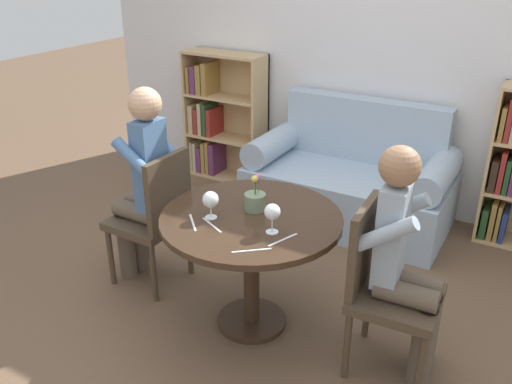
{
  "coord_description": "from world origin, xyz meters",
  "views": [
    {
      "loc": [
        1.3,
        -2.2,
        2.02
      ],
      "look_at": [
        0.0,
        0.05,
        0.82
      ],
      "focal_mm": 38.0,
      "sensor_mm": 36.0,
      "label": 1
    }
  ],
  "objects_px": {
    "chair_right": "(383,283)",
    "person_left": "(143,184)",
    "bookshelf_left": "(218,119)",
    "flower_vase": "(255,199)",
    "couch": "(350,182)",
    "wine_glass_left": "(210,200)",
    "wine_glass_right": "(272,213)",
    "person_right": "(405,263)",
    "chair_left": "(156,214)"
  },
  "relations": [
    {
      "from": "person_left",
      "to": "person_right",
      "type": "bearing_deg",
      "value": 90.48
    },
    {
      "from": "flower_vase",
      "to": "person_left",
      "type": "bearing_deg",
      "value": -179.72
    },
    {
      "from": "person_right",
      "to": "wine_glass_right",
      "type": "height_order",
      "value": "person_right"
    },
    {
      "from": "flower_vase",
      "to": "chair_right",
      "type": "bearing_deg",
      "value": -2.38
    },
    {
      "from": "chair_left",
      "to": "wine_glass_right",
      "type": "distance_m",
      "value": 0.98
    },
    {
      "from": "bookshelf_left",
      "to": "wine_glass_right",
      "type": "height_order",
      "value": "bookshelf_left"
    },
    {
      "from": "bookshelf_left",
      "to": "flower_vase",
      "type": "bearing_deg",
      "value": -51.1
    },
    {
      "from": "wine_glass_left",
      "to": "flower_vase",
      "type": "distance_m",
      "value": 0.26
    },
    {
      "from": "bookshelf_left",
      "to": "wine_glass_right",
      "type": "bearing_deg",
      "value": -50.08
    },
    {
      "from": "bookshelf_left",
      "to": "wine_glass_right",
      "type": "xyz_separation_m",
      "value": [
        1.59,
        -1.9,
        0.27
      ]
    },
    {
      "from": "person_left",
      "to": "wine_glass_right",
      "type": "height_order",
      "value": "person_left"
    },
    {
      "from": "chair_right",
      "to": "flower_vase",
      "type": "distance_m",
      "value": 0.79
    },
    {
      "from": "couch",
      "to": "wine_glass_left",
      "type": "bearing_deg",
      "value": -96.04
    },
    {
      "from": "person_right",
      "to": "flower_vase",
      "type": "xyz_separation_m",
      "value": [
        -0.84,
        0.02,
        0.12
      ]
    },
    {
      "from": "person_left",
      "to": "person_right",
      "type": "xyz_separation_m",
      "value": [
        1.63,
        -0.02,
        -0.04
      ]
    },
    {
      "from": "flower_vase",
      "to": "bookshelf_left",
      "type": "bearing_deg",
      "value": 128.9
    },
    {
      "from": "chair_right",
      "to": "person_left",
      "type": "bearing_deg",
      "value": 85.87
    },
    {
      "from": "couch",
      "to": "person_left",
      "type": "relative_size",
      "value": 1.19
    },
    {
      "from": "couch",
      "to": "chair_right",
      "type": "bearing_deg",
      "value": -63.88
    },
    {
      "from": "bookshelf_left",
      "to": "person_left",
      "type": "distance_m",
      "value": 1.82
    },
    {
      "from": "couch",
      "to": "wine_glass_right",
      "type": "distance_m",
      "value": 1.71
    },
    {
      "from": "couch",
      "to": "wine_glass_right",
      "type": "height_order",
      "value": "couch"
    },
    {
      "from": "person_right",
      "to": "wine_glass_right",
      "type": "xyz_separation_m",
      "value": [
        -0.64,
        -0.16,
        0.17
      ]
    },
    {
      "from": "chair_right",
      "to": "wine_glass_left",
      "type": "distance_m",
      "value": 0.97
    },
    {
      "from": "bookshelf_left",
      "to": "person_right",
      "type": "bearing_deg",
      "value": -38.02
    },
    {
      "from": "chair_right",
      "to": "wine_glass_left",
      "type": "bearing_deg",
      "value": 97.48
    },
    {
      "from": "couch",
      "to": "bookshelf_left",
      "type": "xyz_separation_m",
      "value": [
        -1.41,
        0.27,
        0.23
      ]
    },
    {
      "from": "couch",
      "to": "chair_right",
      "type": "xyz_separation_m",
      "value": [
        0.73,
        -1.48,
        0.18
      ]
    },
    {
      "from": "chair_left",
      "to": "chair_right",
      "type": "height_order",
      "value": "same"
    },
    {
      "from": "chair_right",
      "to": "person_left",
      "type": "relative_size",
      "value": 0.7
    },
    {
      "from": "chair_left",
      "to": "person_left",
      "type": "distance_m",
      "value": 0.2
    },
    {
      "from": "chair_right",
      "to": "person_right",
      "type": "xyz_separation_m",
      "value": [
        0.09,
        0.01,
        0.14
      ]
    },
    {
      "from": "couch",
      "to": "wine_glass_left",
      "type": "height_order",
      "value": "couch"
    },
    {
      "from": "flower_vase",
      "to": "wine_glass_right",
      "type": "bearing_deg",
      "value": -41.68
    },
    {
      "from": "chair_left",
      "to": "flower_vase",
      "type": "height_order",
      "value": "flower_vase"
    },
    {
      "from": "flower_vase",
      "to": "chair_left",
      "type": "bearing_deg",
      "value": -179.45
    },
    {
      "from": "bookshelf_left",
      "to": "chair_left",
      "type": "height_order",
      "value": "bookshelf_left"
    },
    {
      "from": "chair_left",
      "to": "wine_glass_right",
      "type": "bearing_deg",
      "value": 80.35
    },
    {
      "from": "couch",
      "to": "bookshelf_left",
      "type": "relative_size",
      "value": 1.32
    },
    {
      "from": "chair_right",
      "to": "wine_glass_right",
      "type": "height_order",
      "value": "chair_right"
    },
    {
      "from": "couch",
      "to": "flower_vase",
      "type": "relative_size",
      "value": 7.47
    },
    {
      "from": "chair_right",
      "to": "wine_glass_right",
      "type": "bearing_deg",
      "value": 102.12
    },
    {
      "from": "chair_left",
      "to": "person_left",
      "type": "xyz_separation_m",
      "value": [
        -0.09,
        0.0,
        0.18
      ]
    },
    {
      "from": "couch",
      "to": "person_right",
      "type": "height_order",
      "value": "person_right"
    },
    {
      "from": "bookshelf_left",
      "to": "wine_glass_left",
      "type": "relative_size",
      "value": 7.75
    },
    {
      "from": "chair_right",
      "to": "wine_glass_right",
      "type": "xyz_separation_m",
      "value": [
        -0.55,
        -0.15,
        0.31
      ]
    },
    {
      "from": "person_right",
      "to": "wine_glass_left",
      "type": "distance_m",
      "value": 1.02
    },
    {
      "from": "person_right",
      "to": "wine_glass_left",
      "type": "relative_size",
      "value": 8.12
    },
    {
      "from": "chair_right",
      "to": "flower_vase",
      "type": "height_order",
      "value": "flower_vase"
    },
    {
      "from": "wine_glass_left",
      "to": "wine_glass_right",
      "type": "relative_size",
      "value": 0.96
    }
  ]
}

